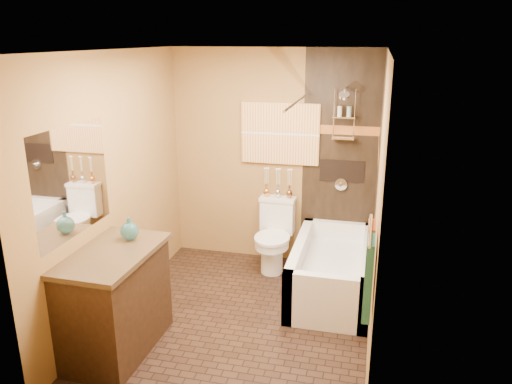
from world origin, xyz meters
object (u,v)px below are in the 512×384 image
(sunset_painting, at_px, (280,134))
(toilet, at_px, (274,235))
(vanity, at_px, (114,301))
(bathtub, at_px, (332,274))

(sunset_painting, relative_size, toilet, 1.11)
(vanity, bearing_deg, sunset_painting, 66.16)
(bathtub, height_order, vanity, vanity)
(sunset_painting, bearing_deg, bathtub, -45.36)
(bathtub, relative_size, toilet, 1.84)
(sunset_painting, xyz_separation_m, bathtub, (0.72, -0.73, -1.33))
(sunset_painting, relative_size, vanity, 0.86)
(sunset_painting, height_order, vanity, sunset_painting)
(toilet, distance_m, vanity, 2.13)
(toilet, height_order, vanity, vanity)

